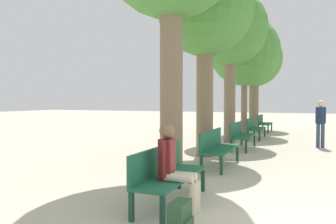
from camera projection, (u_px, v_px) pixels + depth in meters
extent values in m
cube|color=#1E6042|center=(172.00, 177.00, 4.97)|extent=(0.54, 1.83, 0.04)
cube|color=#1E6042|center=(158.00, 161.00, 5.06)|extent=(0.04, 1.83, 0.42)
cube|color=#19422D|center=(163.00, 211.00, 4.09)|extent=(0.06, 0.06, 0.40)
cube|color=#19422D|center=(203.00, 180.00, 5.70)|extent=(0.06, 0.06, 0.40)
cube|color=#19422D|center=(131.00, 206.00, 4.26)|extent=(0.06, 0.06, 0.40)
cube|color=#19422D|center=(179.00, 178.00, 5.87)|extent=(0.06, 0.06, 0.40)
cube|color=#1E6042|center=(221.00, 149.00, 7.82)|extent=(0.54, 1.83, 0.04)
cube|color=#1E6042|center=(211.00, 139.00, 7.91)|extent=(0.04, 1.83, 0.42)
cube|color=#19422D|center=(221.00, 166.00, 6.94)|extent=(0.06, 0.06, 0.40)
cube|color=#19422D|center=(237.00, 153.00, 8.55)|extent=(0.06, 0.06, 0.40)
cube|color=#19422D|center=(201.00, 164.00, 7.11)|extent=(0.06, 0.06, 0.40)
cube|color=#19422D|center=(221.00, 152.00, 8.72)|extent=(0.06, 0.06, 0.40)
cube|color=#1E6042|center=(244.00, 136.00, 10.67)|extent=(0.54, 1.83, 0.04)
cube|color=#1E6042|center=(236.00, 129.00, 10.76)|extent=(0.04, 1.83, 0.42)
cube|color=#19422D|center=(246.00, 147.00, 9.79)|extent=(0.06, 0.06, 0.40)
cube|color=#19422D|center=(254.00, 140.00, 11.39)|extent=(0.06, 0.06, 0.40)
cube|color=#19422D|center=(231.00, 146.00, 9.96)|extent=(0.06, 0.06, 0.40)
cube|color=#19422D|center=(242.00, 140.00, 11.57)|extent=(0.06, 0.06, 0.40)
cube|color=#1E6042|center=(257.00, 129.00, 13.52)|extent=(0.54, 1.83, 0.04)
cube|color=#1E6042|center=(251.00, 123.00, 13.61)|extent=(0.04, 1.83, 0.42)
cube|color=#19422D|center=(260.00, 136.00, 12.64)|extent=(0.06, 0.06, 0.40)
cube|color=#19422D|center=(265.00, 132.00, 14.24)|extent=(0.06, 0.06, 0.40)
cube|color=#19422D|center=(248.00, 136.00, 12.81)|extent=(0.06, 0.06, 0.40)
cube|color=#19422D|center=(254.00, 132.00, 14.42)|extent=(0.06, 0.06, 0.40)
cube|color=#1E6042|center=(265.00, 124.00, 16.37)|extent=(0.54, 1.83, 0.04)
cube|color=#1E6042|center=(260.00, 119.00, 16.45)|extent=(0.04, 1.83, 0.42)
cube|color=#19422D|center=(268.00, 130.00, 15.48)|extent=(0.06, 0.06, 0.40)
cube|color=#19422D|center=(272.00, 127.00, 17.09)|extent=(0.06, 0.06, 0.40)
cube|color=#19422D|center=(258.00, 129.00, 15.66)|extent=(0.06, 0.06, 0.40)
cube|color=#19422D|center=(263.00, 127.00, 17.26)|extent=(0.06, 0.06, 0.40)
cylinder|color=#7A664C|center=(171.00, 80.00, 6.99)|extent=(0.49, 0.49, 4.04)
cylinder|color=#7A664C|center=(205.00, 95.00, 9.32)|extent=(0.48, 0.48, 3.46)
sphere|color=#478438|center=(205.00, 7.00, 9.23)|extent=(2.74, 2.74, 2.74)
cylinder|color=#7A664C|center=(230.00, 96.00, 12.36)|extent=(0.43, 0.43, 3.54)
sphere|color=#478438|center=(230.00, 28.00, 12.27)|extent=(2.79, 2.79, 2.79)
cylinder|color=#7A664C|center=(244.00, 102.00, 15.27)|extent=(0.29, 0.29, 2.99)
sphere|color=#478438|center=(245.00, 51.00, 15.19)|extent=(3.23, 3.23, 3.23)
cylinder|color=#7A664C|center=(254.00, 102.00, 18.12)|extent=(0.52, 0.52, 3.04)
sphere|color=#478438|center=(254.00, 59.00, 18.04)|extent=(3.01, 3.01, 3.01)
cylinder|color=beige|center=(179.00, 178.00, 4.56)|extent=(0.42, 0.12, 0.12)
cylinder|color=beige|center=(193.00, 200.00, 4.49)|extent=(0.12, 0.12, 0.44)
cylinder|color=beige|center=(182.00, 176.00, 4.70)|extent=(0.42, 0.12, 0.12)
cylinder|color=beige|center=(196.00, 197.00, 4.63)|extent=(0.12, 0.12, 0.44)
cube|color=maroon|center=(167.00, 159.00, 4.71)|extent=(0.19, 0.23, 0.59)
cylinder|color=maroon|center=(164.00, 159.00, 4.59)|extent=(0.09, 0.09, 0.53)
cylinder|color=maroon|center=(170.00, 156.00, 4.82)|extent=(0.09, 0.09, 0.53)
sphere|color=brown|center=(167.00, 131.00, 4.69)|extent=(0.23, 0.23, 0.23)
cube|color=#284C2D|center=(180.00, 220.00, 3.73)|extent=(0.18, 0.35, 0.43)
cylinder|color=#384260|center=(318.00, 136.00, 10.96)|extent=(0.12, 0.12, 0.80)
cylinder|color=#384260|center=(323.00, 136.00, 10.90)|extent=(0.12, 0.12, 0.80)
cube|color=navy|center=(321.00, 115.00, 10.91)|extent=(0.28, 0.27, 0.57)
cylinder|color=navy|center=(317.00, 115.00, 10.95)|extent=(0.08, 0.08, 0.54)
cylinder|color=navy|center=(325.00, 115.00, 10.86)|extent=(0.08, 0.08, 0.54)
sphere|color=beige|center=(321.00, 104.00, 10.89)|extent=(0.22, 0.22, 0.22)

